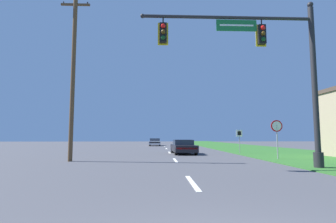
# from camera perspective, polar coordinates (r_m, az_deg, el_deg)

# --- Properties ---
(grass_verge_right) EXTENTS (10.00, 110.00, 0.04)m
(grass_verge_right) POSITION_cam_1_polar(r_m,az_deg,el_deg) (34.50, 17.54, -7.67)
(grass_verge_right) COLOR #2D6626
(grass_verge_right) RESTS_ON ground
(road_center_line) EXTENTS (0.16, 34.80, 0.01)m
(road_center_line) POSITION_cam_1_polar(r_m,az_deg,el_deg) (24.52, 0.31, -8.93)
(road_center_line) COLOR silver
(road_center_line) RESTS_ON ground
(signal_mast) EXTENTS (8.58, 0.47, 8.06)m
(signal_mast) POSITION_cam_1_polar(r_m,az_deg,el_deg) (13.69, 21.90, 9.31)
(signal_mast) COLOR #232326
(signal_mast) RESTS_ON grass_verge_right
(car_ahead) EXTENTS (1.99, 4.65, 1.19)m
(car_ahead) POSITION_cam_1_polar(r_m,az_deg,el_deg) (22.85, 3.34, -7.66)
(car_ahead) COLOR black
(car_ahead) RESTS_ON ground
(far_car) EXTENTS (1.82, 4.45, 1.19)m
(far_car) POSITION_cam_1_polar(r_m,az_deg,el_deg) (43.28, -2.88, -6.65)
(far_car) COLOR black
(far_car) RESTS_ON ground
(stop_sign) EXTENTS (0.76, 0.07, 2.50)m
(stop_sign) POSITION_cam_1_polar(r_m,az_deg,el_deg) (18.46, 22.60, -3.85)
(stop_sign) COLOR gray
(stop_sign) RESTS_ON grass_verge_right
(route_sign_post) EXTENTS (0.55, 0.06, 2.03)m
(route_sign_post) POSITION_cam_1_polar(r_m,az_deg,el_deg) (23.98, 15.27, -5.17)
(route_sign_post) COLOR gray
(route_sign_post) RESTS_ON grass_verge_right
(utility_pole_near) EXTENTS (1.80, 0.26, 10.68)m
(utility_pole_near) POSITION_cam_1_polar(r_m,az_deg,el_deg) (17.34, -19.95, 8.30)
(utility_pole_near) COLOR brown
(utility_pole_near) RESTS_ON ground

